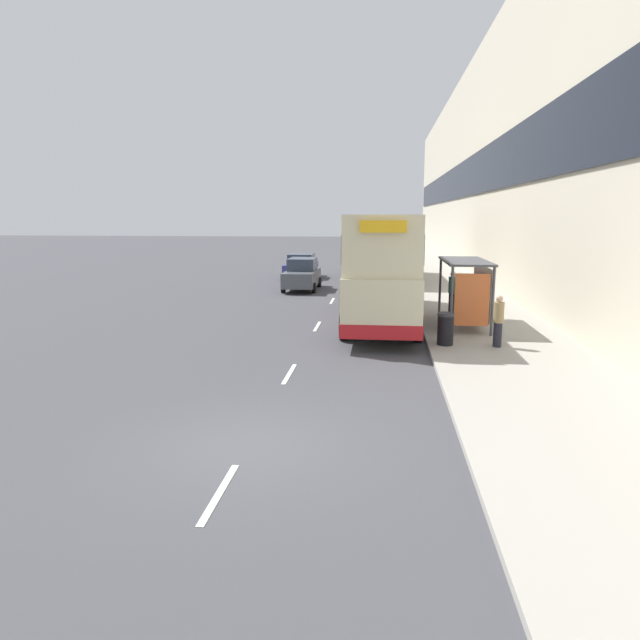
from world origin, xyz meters
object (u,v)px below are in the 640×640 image
at_px(car_0, 301,266).
at_px(litter_bin, 445,329).
at_px(pedestrian_at_shelter, 452,292).
at_px(bus_shelter, 471,281).
at_px(double_decker_bus_ahead, 383,246).
at_px(car_2, 302,274).
at_px(car_1, 383,243).
at_px(double_decker_bus_near, 382,266).
at_px(pedestrian_1, 498,321).

height_order(car_0, litter_bin, car_0).
bearing_deg(pedestrian_at_shelter, bus_shelter, -85.42).
distance_m(double_decker_bus_ahead, car_0, 5.88).
height_order(double_decker_bus_ahead, car_2, double_decker_bus_ahead).
relative_size(car_1, pedestrian_at_shelter, 2.47).
bearing_deg(litter_bin, double_decker_bus_near, 114.30).
bearing_deg(pedestrian_1, car_0, 113.89).
bearing_deg(bus_shelter, pedestrian_at_shelter, 94.58).
bearing_deg(litter_bin, pedestrian_1, -4.41).
bearing_deg(double_decker_bus_near, car_0, 108.96).
xyz_separation_m(double_decker_bus_near, car_0, (-5.55, 16.15, -1.45)).
relative_size(bus_shelter, pedestrian_at_shelter, 2.36).
distance_m(bus_shelter, litter_bin, 3.67).
xyz_separation_m(car_0, pedestrian_at_shelter, (8.59, -14.30, 0.21)).
height_order(double_decker_bus_ahead, car_0, double_decker_bus_ahead).
bearing_deg(car_1, pedestrian_1, -86.35).
xyz_separation_m(bus_shelter, car_1, (-3.15, 52.30, -1.02)).
xyz_separation_m(car_1, pedestrian_at_shelter, (2.89, -49.11, 0.19)).
xyz_separation_m(car_0, car_1, (5.70, 34.80, 0.02)).
relative_size(car_0, car_1, 1.04).
xyz_separation_m(car_2, pedestrian_at_shelter, (7.66, -8.02, 0.15)).
relative_size(car_2, litter_bin, 4.33).
bearing_deg(pedestrian_at_shelter, double_decker_bus_ahead, 102.43).
xyz_separation_m(car_1, car_2, (-4.76, -41.08, 0.04)).
bearing_deg(bus_shelter, car_2, 125.19).
bearing_deg(car_0, car_1, -99.30).
relative_size(double_decker_bus_ahead, pedestrian_at_shelter, 6.27).
distance_m(double_decker_bus_ahead, litter_bin, 20.02).
xyz_separation_m(double_decker_bus_ahead, litter_bin, (1.99, -19.86, -1.62)).
relative_size(bus_shelter, car_0, 0.92).
height_order(car_0, car_2, car_2).
distance_m(pedestrian_at_shelter, pedestrian_1, 6.60).
distance_m(car_2, litter_bin, 15.94).
bearing_deg(double_decker_bus_near, car_1, 89.83).
bearing_deg(car_0, pedestrian_at_shelter, 120.98).
bearing_deg(pedestrian_at_shelter, car_1, 93.37).
bearing_deg(pedestrian_at_shelter, double_decker_bus_near, -148.74).
bearing_deg(car_2, pedestrian_1, 119.66).
distance_m(car_1, car_2, 41.36).
bearing_deg(litter_bin, bus_shelter, 69.37).
xyz_separation_m(bus_shelter, car_2, (-7.91, 11.22, -0.98)).
height_order(car_2, litter_bin, car_2).
distance_m(double_decker_bus_near, car_0, 17.14).
bearing_deg(car_0, pedestrian_1, 113.89).
distance_m(double_decker_bus_near, pedestrian_at_shelter, 3.77).
bearing_deg(double_decker_bus_ahead, car_2, -131.07).
xyz_separation_m(double_decker_bus_ahead, car_2, (-4.70, -5.39, -1.38)).
xyz_separation_m(car_1, litter_bin, (1.93, -55.55, -0.19)).
distance_m(car_0, car_2, 6.35).
relative_size(bus_shelter, car_2, 0.92).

